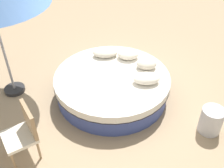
{
  "coord_description": "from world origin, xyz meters",
  "views": [
    {
      "loc": [
        0.26,
        4.41,
        3.85
      ],
      "look_at": [
        0.0,
        0.0,
        0.32
      ],
      "focal_mm": 43.53,
      "sensor_mm": 36.0,
      "label": 1
    }
  ],
  "objects_px": {
    "throw_pillow_0": "(147,78)",
    "throw_pillow_2": "(128,54)",
    "patio_chair": "(24,130)",
    "throw_pillow_1": "(147,64)",
    "side_table": "(211,120)",
    "round_bed": "(112,86)",
    "throw_pillow_3": "(105,53)"
  },
  "relations": [
    {
      "from": "throw_pillow_0",
      "to": "throw_pillow_2",
      "type": "height_order",
      "value": "throw_pillow_2"
    },
    {
      "from": "throw_pillow_0",
      "to": "throw_pillow_3",
      "type": "distance_m",
      "value": 1.27
    },
    {
      "from": "throw_pillow_2",
      "to": "patio_chair",
      "type": "relative_size",
      "value": 0.48
    },
    {
      "from": "side_table",
      "to": "round_bed",
      "type": "bearing_deg",
      "value": -31.97
    },
    {
      "from": "patio_chair",
      "to": "throw_pillow_3",
      "type": "bearing_deg",
      "value": -61.52
    },
    {
      "from": "throw_pillow_0",
      "to": "throw_pillow_2",
      "type": "relative_size",
      "value": 1.13
    },
    {
      "from": "throw_pillow_0",
      "to": "throw_pillow_2",
      "type": "bearing_deg",
      "value": -73.58
    },
    {
      "from": "round_bed",
      "to": "throw_pillow_3",
      "type": "bearing_deg",
      "value": -81.88
    },
    {
      "from": "throw_pillow_0",
      "to": "throw_pillow_1",
      "type": "xyz_separation_m",
      "value": [
        -0.08,
        -0.51,
        0.0
      ]
    },
    {
      "from": "throw_pillow_1",
      "to": "side_table",
      "type": "height_order",
      "value": "throw_pillow_1"
    },
    {
      "from": "round_bed",
      "to": "throw_pillow_0",
      "type": "height_order",
      "value": "throw_pillow_0"
    },
    {
      "from": "round_bed",
      "to": "throw_pillow_0",
      "type": "relative_size",
      "value": 4.5
    },
    {
      "from": "throw_pillow_1",
      "to": "round_bed",
      "type": "bearing_deg",
      "value": 18.76
    },
    {
      "from": "throw_pillow_2",
      "to": "side_table",
      "type": "xyz_separation_m",
      "value": [
        -1.34,
        1.73,
        -0.38
      ]
    },
    {
      "from": "throw_pillow_0",
      "to": "patio_chair",
      "type": "height_order",
      "value": "patio_chair"
    },
    {
      "from": "throw_pillow_1",
      "to": "patio_chair",
      "type": "relative_size",
      "value": 0.43
    },
    {
      "from": "throw_pillow_2",
      "to": "patio_chair",
      "type": "distance_m",
      "value": 2.79
    },
    {
      "from": "throw_pillow_0",
      "to": "throw_pillow_3",
      "type": "bearing_deg",
      "value": -52.61
    },
    {
      "from": "throw_pillow_2",
      "to": "patio_chair",
      "type": "bearing_deg",
      "value": 47.29
    },
    {
      "from": "round_bed",
      "to": "side_table",
      "type": "bearing_deg",
      "value": 148.03
    },
    {
      "from": "throw_pillow_0",
      "to": "round_bed",
      "type": "bearing_deg",
      "value": -20.92
    },
    {
      "from": "side_table",
      "to": "throw_pillow_1",
      "type": "bearing_deg",
      "value": -53.35
    },
    {
      "from": "throw_pillow_2",
      "to": "patio_chair",
      "type": "xyz_separation_m",
      "value": [
        1.89,
        2.05,
        -0.07
      ]
    },
    {
      "from": "throw_pillow_1",
      "to": "throw_pillow_2",
      "type": "xyz_separation_m",
      "value": [
        0.35,
        -0.39,
        0.01
      ]
    },
    {
      "from": "round_bed",
      "to": "throw_pillow_1",
      "type": "height_order",
      "value": "throw_pillow_1"
    },
    {
      "from": "round_bed",
      "to": "patio_chair",
      "type": "relative_size",
      "value": 2.43
    },
    {
      "from": "throw_pillow_0",
      "to": "throw_pillow_1",
      "type": "bearing_deg",
      "value": -99.3
    },
    {
      "from": "round_bed",
      "to": "patio_chair",
      "type": "bearing_deg",
      "value": 43.2
    },
    {
      "from": "round_bed",
      "to": "patio_chair",
      "type": "xyz_separation_m",
      "value": [
        1.49,
        1.4,
        0.29
      ]
    },
    {
      "from": "throw_pillow_2",
      "to": "side_table",
      "type": "distance_m",
      "value": 2.23
    },
    {
      "from": "throw_pillow_1",
      "to": "side_table",
      "type": "distance_m",
      "value": 1.71
    },
    {
      "from": "throw_pillow_2",
      "to": "side_table",
      "type": "bearing_deg",
      "value": 127.81
    }
  ]
}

